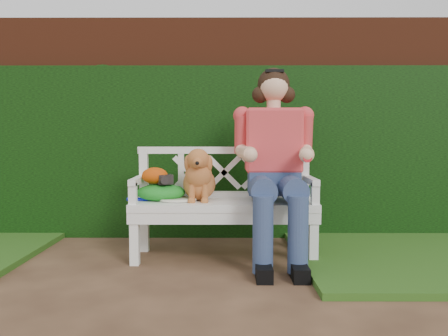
{
  "coord_description": "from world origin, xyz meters",
  "views": [
    {
      "loc": [
        0.51,
        -2.7,
        1.0
      ],
      "look_at": [
        0.5,
        0.87,
        0.75
      ],
      "focal_mm": 35.0,
      "sensor_mm": 36.0,
      "label": 1
    }
  ],
  "objects": [
    {
      "name": "ground",
      "position": [
        0.0,
        0.0,
        0.0
      ],
      "size": [
        60.0,
        60.0,
        0.0
      ],
      "primitive_type": "plane",
      "color": "#3F291B"
    },
    {
      "name": "brick_wall",
      "position": [
        0.0,
        1.9,
        1.1
      ],
      "size": [
        10.0,
        0.3,
        2.2
      ],
      "primitive_type": "cube",
      "color": "#5F2815",
      "rests_on": "ground"
    },
    {
      "name": "ivy_hedge",
      "position": [
        0.0,
        1.68,
        0.85
      ],
      "size": [
        10.0,
        0.18,
        1.7
      ],
      "primitive_type": "cube",
      "color": "#13480C",
      "rests_on": "ground"
    },
    {
      "name": "garden_bench",
      "position": [
        0.5,
        0.87,
        0.24
      ],
      "size": [
        1.59,
        0.63,
        0.48
      ],
      "primitive_type": null,
      "rotation": [
        0.0,
        0.0,
        -0.02
      ],
      "color": "white",
      "rests_on": "ground"
    },
    {
      "name": "seated_woman",
      "position": [
        0.9,
        0.85,
        0.82
      ],
      "size": [
        0.89,
        1.06,
        1.63
      ],
      "primitive_type": null,
      "rotation": [
        0.0,
        0.0,
        0.24
      ],
      "color": "#DB314C",
      "rests_on": "ground"
    },
    {
      "name": "dog",
      "position": [
        0.29,
        0.88,
        0.7
      ],
      "size": [
        0.39,
        0.46,
        0.44
      ],
      "primitive_type": null,
      "rotation": [
        0.0,
        0.0,
        0.27
      ],
      "color": "#B36A3F",
      "rests_on": "garden_bench"
    },
    {
      "name": "tennis_racket",
      "position": [
        0.09,
        0.85,
        0.49
      ],
      "size": [
        0.64,
        0.35,
        0.03
      ],
      "primitive_type": null,
      "rotation": [
        0.0,
        0.0,
        0.17
      ],
      "color": "white",
      "rests_on": "garden_bench"
    },
    {
      "name": "green_bag",
      "position": [
        -0.03,
        0.89,
        0.55
      ],
      "size": [
        0.5,
        0.45,
        0.14
      ],
      "primitive_type": null,
      "rotation": [
        0.0,
        0.0,
        0.43
      ],
      "color": "#177F27",
      "rests_on": "garden_bench"
    },
    {
      "name": "camera_item",
      "position": [
        0.01,
        0.86,
        0.66
      ],
      "size": [
        0.15,
        0.13,
        0.08
      ],
      "primitive_type": "cube",
      "rotation": [
        0.0,
        0.0,
        0.42
      ],
      "color": "black",
      "rests_on": "green_bag"
    },
    {
      "name": "baseball_glove",
      "position": [
        -0.08,
        0.88,
        0.69
      ],
      "size": [
        0.25,
        0.21,
        0.14
      ],
      "primitive_type": "ellipsoid",
      "rotation": [
        0.0,
        0.0,
        0.27
      ],
      "color": "#BB4008",
      "rests_on": "green_bag"
    }
  ]
}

